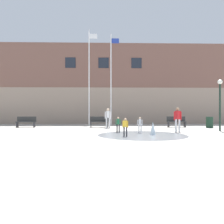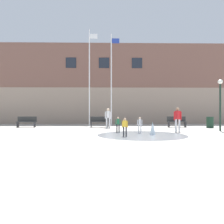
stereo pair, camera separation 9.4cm
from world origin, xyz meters
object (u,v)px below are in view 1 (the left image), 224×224
adult_near_bench (108,117)px  child_in_fountain (118,123)px  park_bench_far_right (176,122)px  lamp_post_right_lane (220,97)px  child_running (125,126)px  flagpole_left (89,75)px  park_bench_under_right_flagpole (99,122)px  flagpole_right (111,77)px  adult_watching (178,118)px  trash_can (210,122)px  child_with_pink_shirt (140,124)px  park_bench_far_left (26,122)px

adult_near_bench → child_in_fountain: 3.43m
park_bench_far_right → lamp_post_right_lane: lamp_post_right_lane is taller
child_running → child_in_fountain: (-0.26, 2.27, 0.00)m
adult_near_bench → flagpole_left: bearing=17.4°
park_bench_under_right_flagpole → flagpole_right: 4.62m
adult_near_bench → park_bench_far_right: bearing=-89.2°
park_bench_under_right_flagpole → child_in_fountain: size_ratio=1.62×
park_bench_under_right_flagpole → flagpole_left: 4.80m
adult_near_bench → adult_watching: (4.44, -3.33, 0.00)m
park_bench_under_right_flagpole → park_bench_far_right: 6.54m
child_in_fountain → trash_can: bearing=-65.6°
child_in_fountain → child_running: bearing=-175.6°
child_running → flagpole_left: (-2.60, 8.78, 4.16)m
adult_near_bench → child_with_pink_shirt: bearing=-162.9°
park_bench_far_right → lamp_post_right_lane: bearing=-64.1°
park_bench_far_right → flagpole_right: (-5.50, 1.94, 4.05)m
child_running → adult_near_bench: adult_near_bench is taller
park_bench_under_right_flagpole → park_bench_far_left: bearing=179.1°
child_in_fountain → flagpole_right: size_ratio=0.12×
park_bench_far_left → child_running: child_running is taller
child_running → park_bench_far_left: bearing=-15.8°
park_bench_far_left → child_in_fountain: child_in_fountain is taller
child_with_pink_shirt → adult_watching: size_ratio=0.62×
child_running → adult_watching: (3.55, 2.29, 0.35)m
park_bench_far_left → lamp_post_right_lane: (14.47, -3.77, 1.85)m
adult_watching → child_running: bearing=176.9°
park_bench_far_left → park_bench_under_right_flagpole: (6.13, -0.10, 0.00)m
child_in_fountain → flagpole_left: bearing=17.6°
flagpole_left → flagpole_right: flagpole_left is taller
lamp_post_right_lane → flagpole_right: bearing=142.3°
park_bench_far_right → trash_can: park_bench_far_right is taller
adult_near_bench → adult_watching: size_ratio=1.00×
park_bench_far_right → adult_near_bench: (-5.83, -1.22, 0.45)m
child_with_pink_shirt → adult_watching: 2.52m
park_bench_far_left → adult_watching: size_ratio=1.01×
adult_watching → trash_can: 5.48m
park_bench_far_right → flagpole_left: size_ratio=0.18×
adult_watching → child_in_fountain: (-3.81, -0.03, -0.35)m
park_bench_far_right → lamp_post_right_lane: (1.80, -3.71, 1.85)m
adult_near_bench → trash_can: bearing=-97.7°
park_bench_far_left → child_in_fountain: (7.48, -4.63, 0.10)m
flagpole_left → lamp_post_right_lane: (9.33, -5.65, -2.41)m
trash_can → child_running: bearing=-140.6°
park_bench_far_right → adult_watching: adult_watching is taller
child_with_pink_shirt → lamp_post_right_lane: size_ratio=0.28×
child_running → adult_watching: size_ratio=0.62×
lamp_post_right_lane → adult_near_bench: bearing=161.9°
park_bench_far_left → child_with_pink_shirt: size_ratio=1.62×
adult_near_bench → adult_watching: same height
park_bench_under_right_flagpole → child_running: (1.60, -6.80, 0.10)m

